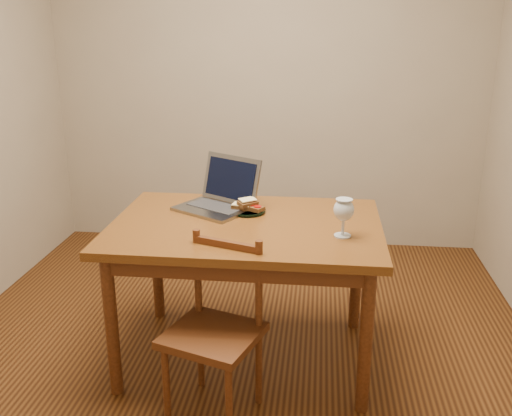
# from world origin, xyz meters

# --- Properties ---
(floor) EXTENTS (3.20, 3.20, 0.02)m
(floor) POSITION_xyz_m (0.00, 0.00, -0.01)
(floor) COLOR black
(floor) RESTS_ON ground
(back_wall) EXTENTS (3.20, 0.02, 2.60)m
(back_wall) POSITION_xyz_m (0.00, 1.61, 1.30)
(back_wall) COLOR gray
(back_wall) RESTS_ON floor
(front_wall) EXTENTS (3.20, 0.02, 2.60)m
(front_wall) POSITION_xyz_m (0.00, -1.61, 1.30)
(front_wall) COLOR gray
(front_wall) RESTS_ON floor
(table) EXTENTS (1.30, 0.90, 0.74)m
(table) POSITION_xyz_m (0.06, -0.06, 0.65)
(table) COLOR #4D280C
(table) RESTS_ON floor
(chair) EXTENTS (0.47, 0.46, 0.40)m
(chair) POSITION_xyz_m (-0.02, -0.50, 0.44)
(chair) COLOR #391B0B
(chair) RESTS_ON floor
(plate) EXTENTS (0.19, 0.19, 0.02)m
(plate) POSITION_xyz_m (0.05, 0.09, 0.75)
(plate) COLOR black
(plate) RESTS_ON table
(sandwich_cheese) EXTENTS (0.11, 0.08, 0.03)m
(sandwich_cheese) POSITION_xyz_m (0.02, 0.10, 0.77)
(sandwich_cheese) COLOR #381E0C
(sandwich_cheese) RESTS_ON plate
(sandwich_tomato) EXTENTS (0.11, 0.10, 0.03)m
(sandwich_tomato) POSITION_xyz_m (0.08, 0.09, 0.77)
(sandwich_tomato) COLOR #381E0C
(sandwich_tomato) RESTS_ON plate
(sandwich_top) EXTENTS (0.11, 0.11, 0.03)m
(sandwich_top) POSITION_xyz_m (0.05, 0.10, 0.79)
(sandwich_top) COLOR #381E0C
(sandwich_top) RESTS_ON plate
(milk_glass) EXTENTS (0.09, 0.09, 0.18)m
(milk_glass) POSITION_xyz_m (0.52, -0.19, 0.83)
(milk_glass) COLOR white
(milk_glass) RESTS_ON table
(laptop) EXTENTS (0.47, 0.46, 0.26)m
(laptop) POSITION_xyz_m (-0.10, 0.16, 0.81)
(laptop) COLOR slate
(laptop) RESTS_ON table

